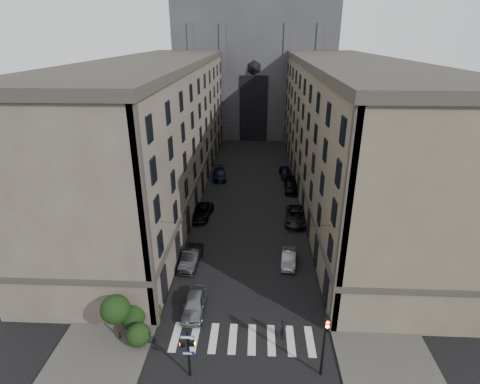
# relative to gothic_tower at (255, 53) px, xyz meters

# --- Properties ---
(sidewalk_left) EXTENTS (7.00, 80.00, 0.15)m
(sidewalk_left) POSITION_rel_gothic_tower_xyz_m (-10.50, -38.96, -17.72)
(sidewalk_left) COLOR #383533
(sidewalk_left) RESTS_ON ground
(sidewalk_right) EXTENTS (7.00, 80.00, 0.15)m
(sidewalk_right) POSITION_rel_gothic_tower_xyz_m (10.50, -38.96, -17.72)
(sidewalk_right) COLOR #383533
(sidewalk_right) RESTS_ON ground
(zebra_crossing) EXTENTS (11.00, 3.20, 0.01)m
(zebra_crossing) POSITION_rel_gothic_tower_xyz_m (0.00, -69.96, -17.79)
(zebra_crossing) COLOR beige
(zebra_crossing) RESTS_ON ground
(building_left) EXTENTS (13.60, 60.60, 18.85)m
(building_left) POSITION_rel_gothic_tower_xyz_m (-13.44, -38.96, -8.45)
(building_left) COLOR #53483F
(building_left) RESTS_ON ground
(building_right) EXTENTS (13.60, 60.60, 18.85)m
(building_right) POSITION_rel_gothic_tower_xyz_m (13.44, -38.96, -8.45)
(building_right) COLOR brown
(building_right) RESTS_ON ground
(gothic_tower) EXTENTS (35.00, 23.00, 58.00)m
(gothic_tower) POSITION_rel_gothic_tower_xyz_m (0.00, 0.00, 0.00)
(gothic_tower) COLOR #2D2D33
(gothic_tower) RESTS_ON ground
(pedestrian_signal_left) EXTENTS (1.02, 0.38, 4.00)m
(pedestrian_signal_left) POSITION_rel_gothic_tower_xyz_m (-3.51, -73.46, -15.48)
(pedestrian_signal_left) COLOR black
(pedestrian_signal_left) RESTS_ON ground
(traffic_light_right) EXTENTS (0.34, 0.50, 5.20)m
(traffic_light_right) POSITION_rel_gothic_tower_xyz_m (5.60, -73.04, -14.51)
(traffic_light_right) COLOR black
(traffic_light_right) RESTS_ON ground
(shrub_cluster) EXTENTS (3.90, 4.40, 3.90)m
(shrub_cluster) POSITION_rel_gothic_tower_xyz_m (-8.72, -69.95, -16.00)
(shrub_cluster) COLOR black
(shrub_cluster) RESTS_ON sidewalk_left
(tram_wires) EXTENTS (14.00, 60.00, 0.43)m
(tram_wires) POSITION_rel_gothic_tower_xyz_m (0.00, -39.33, -10.55)
(tram_wires) COLOR black
(tram_wires) RESTS_ON ground
(car_left_near) EXTENTS (1.85, 4.60, 1.57)m
(car_left_near) POSITION_rel_gothic_tower_xyz_m (-4.20, -66.96, -17.02)
(car_left_near) COLOR slate
(car_left_near) RESTS_ON ground
(car_left_midnear) EXTENTS (2.00, 4.98, 1.61)m
(car_left_midnear) POSITION_rel_gothic_tower_xyz_m (-5.68, -59.96, -16.99)
(car_left_midnear) COLOR black
(car_left_midnear) RESTS_ON ground
(car_left_midfar) EXTENTS (2.97, 5.58, 1.49)m
(car_left_midfar) POSITION_rel_gothic_tower_xyz_m (-6.20, -49.21, -17.05)
(car_left_midfar) COLOR black
(car_left_midfar) RESTS_ON ground
(car_left_far) EXTENTS (2.75, 5.41, 1.51)m
(car_left_far) POSITION_rel_gothic_tower_xyz_m (-5.17, -35.00, -17.05)
(car_left_far) COLOR black
(car_left_far) RESTS_ON ground
(car_right_near) EXTENTS (1.82, 4.21, 1.35)m
(car_right_near) POSITION_rel_gothic_tower_xyz_m (4.34, -59.34, -17.12)
(car_right_near) COLOR slate
(car_right_near) RESTS_ON ground
(car_right_midnear) EXTENTS (3.31, 6.01, 1.60)m
(car_right_midnear) POSITION_rel_gothic_tower_xyz_m (5.97, -49.90, -17.00)
(car_right_midnear) COLOR black
(car_right_midnear) RESTS_ON ground
(car_right_midfar) EXTENTS (2.26, 5.28, 1.52)m
(car_right_midfar) POSITION_rel_gothic_tower_xyz_m (6.20, -39.59, -17.04)
(car_right_midfar) COLOR black
(car_right_midfar) RESTS_ON ground
(car_right_far) EXTENTS (2.15, 4.77, 1.59)m
(car_right_far) POSITION_rel_gothic_tower_xyz_m (5.74, -33.55, -17.00)
(car_right_far) COLOR black
(car_right_far) RESTS_ON ground
(pedestrian) EXTENTS (0.52, 0.73, 1.87)m
(pedestrian) POSITION_rel_gothic_tower_xyz_m (3.18, -69.68, -16.86)
(pedestrian) COLOR black
(pedestrian) RESTS_ON ground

